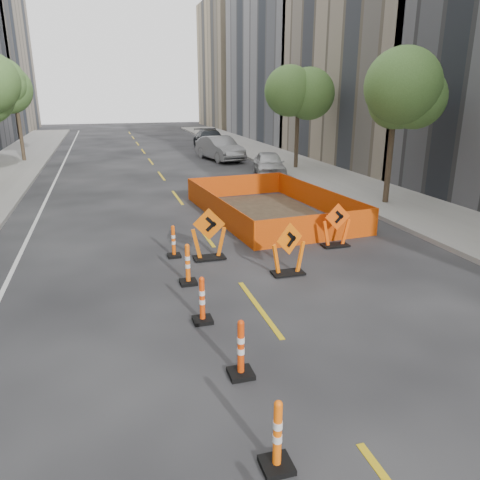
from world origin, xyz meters
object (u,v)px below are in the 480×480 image
object	(u,v)px
channelizer_2	(277,435)
channelizer_4	(202,300)
chevron_sign_center	(289,249)
parked_car_near	(269,164)
channelizer_3	(241,348)
chevron_sign_right	(336,225)
channelizer_6	(173,241)
chevron_sign_left	(209,234)
channelizer_5	(188,264)
parked_car_far	(210,140)
parked_car_mid	(220,148)

from	to	relation	value
channelizer_2	channelizer_4	xyz separation A→B (m)	(-0.10, 4.27, -0.00)
chevron_sign_center	parked_car_near	xyz separation A→B (m)	(4.67, 14.68, -0.04)
channelizer_3	chevron_sign_right	distance (m)	7.69
channelizer_6	chevron_sign_center	bearing A→B (deg)	-39.27
channelizer_2	parked_car_near	bearing A→B (deg)	70.73
chevron_sign_left	channelizer_6	bearing A→B (deg)	167.43
channelizer_6	chevron_sign_right	bearing A→B (deg)	-5.04
chevron_sign_left	channelizer_2	bearing A→B (deg)	-82.85
channelizer_5	channelizer_4	bearing A→B (deg)	-91.89
channelizer_5	parked_car_far	size ratio (longest dim) A/B	0.19
chevron_sign_left	parked_car_mid	world-z (taller)	parked_car_mid
channelizer_5	channelizer_6	distance (m)	2.14
parked_car_mid	parked_car_far	bearing A→B (deg)	72.48
channelizer_3	parked_car_near	world-z (taller)	parked_car_near
channelizer_5	chevron_sign_left	world-z (taller)	chevron_sign_left
channelizer_5	chevron_sign_left	xyz separation A→B (m)	(0.92, 1.66, 0.23)
chevron_sign_center	chevron_sign_right	xyz separation A→B (m)	(2.33, 1.79, -0.02)
channelizer_4	channelizer_5	world-z (taller)	channelizer_5
chevron_sign_left	parked_car_mid	xyz separation A→B (m)	(5.19, 19.86, 0.05)
channelizer_3	parked_car_near	size ratio (longest dim) A/B	0.27
channelizer_6	parked_car_far	size ratio (longest dim) A/B	0.17
channelizer_2	channelizer_4	size ratio (longest dim) A/B	1.00
channelizer_6	chevron_sign_left	world-z (taller)	chevron_sign_left
channelizer_4	parked_car_mid	xyz separation A→B (m)	(6.19, 23.65, 0.30)
chevron_sign_center	parked_car_mid	size ratio (longest dim) A/B	0.29
channelizer_3	channelizer_5	xyz separation A→B (m)	(-0.16, 4.27, 0.00)
chevron_sign_left	chevron_sign_center	size ratio (longest dim) A/B	1.06
channelizer_3	channelizer_6	world-z (taller)	channelizer_3
chevron_sign_center	parked_car_far	world-z (taller)	parked_car_far
parked_car_far	channelizer_4	bearing A→B (deg)	-99.69
channelizer_5	chevron_sign_left	bearing A→B (deg)	60.98
channelizer_3	chevron_sign_right	xyz separation A→B (m)	(4.86, 5.96, 0.17)
channelizer_5	parked_car_near	bearing A→B (deg)	63.20
channelizer_5	parked_car_near	xyz separation A→B (m)	(7.36, 14.57, 0.14)
channelizer_6	parked_car_mid	world-z (taller)	parked_car_mid
chevron_sign_center	parked_car_far	xyz separation A→B (m)	(4.05, 27.54, 0.09)
channelizer_4	chevron_sign_center	distance (m)	3.44
channelizer_3	chevron_sign_left	world-z (taller)	chevron_sign_left
channelizer_3	parked_car_far	world-z (taller)	parked_car_far
channelizer_5	chevron_sign_center	xyz separation A→B (m)	(2.70, -0.11, 0.19)
chevron_sign_right	parked_car_near	size ratio (longest dim) A/B	0.35
channelizer_2	chevron_sign_center	size ratio (longest dim) A/B	0.72
channelizer_3	chevron_sign_right	bearing A→B (deg)	50.77
channelizer_6	channelizer_2	bearing A→B (deg)	-89.50
parked_car_near	channelizer_3	bearing A→B (deg)	-98.75
parked_car_mid	channelizer_3	bearing A→B (deg)	-114.47
parked_car_mid	chevron_sign_left	bearing A→B (deg)	-116.13
channelizer_3	parked_car_far	bearing A→B (deg)	78.27
channelizer_2	channelizer_6	size ratio (longest dim) A/B	1.06
chevron_sign_center	parked_car_mid	world-z (taller)	parked_car_mid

